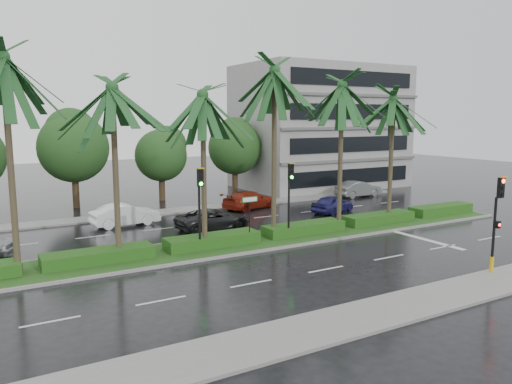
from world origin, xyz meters
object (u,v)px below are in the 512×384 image
street_sign (250,208)px  car_white (125,215)px  car_blue (333,204)px  car_red (250,200)px  signal_median_left (200,197)px  car_grey (359,189)px  signal_near (497,220)px  car_darkgrey (213,219)px

street_sign → car_white: street_sign is taller
car_white → car_blue: size_ratio=1.13×
street_sign → car_white: bearing=117.7°
car_red → signal_median_left: bearing=122.2°
car_grey → signal_near: bearing=153.4°
street_sign → car_blue: (10.00, 5.30, -1.46)m
street_sign → car_darkgrey: 4.90m
car_red → car_blue: 6.37m
car_darkgrey → car_red: car_red is taller
street_sign → car_grey: (16.68, 10.02, -1.41)m
car_grey → car_darkgrey: bearing=107.1°
signal_median_left → car_grey: bearing=27.4°
car_red → car_grey: size_ratio=1.11×
signal_near → car_darkgrey: signal_near is taller
car_red → signal_near: bearing=167.0°
signal_near → car_red: 19.82m
car_darkgrey → car_blue: car_darkgrey is taller
street_sign → car_blue: 11.41m
car_white → car_darkgrey: car_white is taller
signal_near → street_sign: size_ratio=1.68×
signal_median_left → car_red: signal_median_left is taller
car_darkgrey → car_blue: (10.00, 0.62, -0.00)m
street_sign → car_darkgrey: street_sign is taller
car_darkgrey → car_red: 7.52m
signal_near → street_sign: (-7.00, 9.87, -0.38)m
car_white → signal_median_left: bearing=-175.0°
car_white → car_grey: (21.18, 1.45, -0.01)m
signal_median_left → car_red: bearing=49.6°
street_sign → signal_near: bearing=-54.7°
signal_median_left → car_grey: signal_median_left is taller
car_red → car_grey: car_grey is taller
car_darkgrey → car_blue: size_ratio=1.23×
signal_median_left → car_white: 9.17m
signal_near → signal_median_left: (-10.00, 9.69, 0.49)m
car_blue → car_grey: (6.68, 4.72, 0.05)m
street_sign → car_blue: size_ratio=0.67×
street_sign → car_blue: bearing=27.9°
signal_median_left → car_white: size_ratio=0.99×
car_darkgrey → signal_median_left: bearing=145.4°
signal_median_left → car_white: signal_median_left is taller
street_sign → car_grey: bearing=31.0°
car_blue → signal_near: bearing=150.5°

